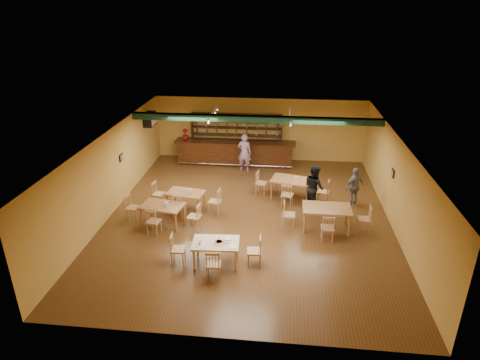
# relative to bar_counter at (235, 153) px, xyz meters

# --- Properties ---
(floor) EXTENTS (12.00, 12.00, 0.00)m
(floor) POSITION_rel_bar_counter_xyz_m (1.09, -5.15, -0.56)
(floor) COLOR #563618
(floor) RESTS_ON ground
(ceiling_beam) EXTENTS (10.00, 0.30, 0.25)m
(ceiling_beam) POSITION_rel_bar_counter_xyz_m (1.09, -2.35, 2.31)
(ceiling_beam) COLOR #103220
(ceiling_beam) RESTS_ON ceiling
(track_rail_left) EXTENTS (0.05, 2.50, 0.05)m
(track_rail_left) POSITION_rel_bar_counter_xyz_m (-0.71, -1.75, 2.38)
(track_rail_left) COLOR white
(track_rail_left) RESTS_ON ceiling
(track_rail_right) EXTENTS (0.05, 2.50, 0.05)m
(track_rail_right) POSITION_rel_bar_counter_xyz_m (2.49, -1.75, 2.38)
(track_rail_right) COLOR white
(track_rail_right) RESTS_ON ceiling
(ac_unit) EXTENTS (0.34, 0.70, 0.48)m
(ac_unit) POSITION_rel_bar_counter_xyz_m (-3.71, -0.95, 1.79)
(ac_unit) COLOR white
(ac_unit) RESTS_ON wall_left
(picture_left) EXTENTS (0.04, 0.34, 0.28)m
(picture_left) POSITION_rel_bar_counter_xyz_m (-3.88, -4.15, 1.14)
(picture_left) COLOR black
(picture_left) RESTS_ON wall_left
(picture_right) EXTENTS (0.04, 0.34, 0.28)m
(picture_right) POSITION_rel_bar_counter_xyz_m (6.06, -4.65, 1.14)
(picture_right) COLOR black
(picture_right) RESTS_ON wall_right
(bar_counter) EXTENTS (5.65, 0.85, 1.13)m
(bar_counter) POSITION_rel_bar_counter_xyz_m (0.00, 0.00, 0.00)
(bar_counter) COLOR black
(bar_counter) RESTS_ON ground
(back_bar_hutch) EXTENTS (4.37, 0.40, 2.28)m
(back_bar_hutch) POSITION_rel_bar_counter_xyz_m (0.00, 0.63, 0.57)
(back_bar_hutch) COLOR black
(back_bar_hutch) RESTS_ON ground
(poinsettia) EXTENTS (0.38, 0.38, 0.53)m
(poinsettia) POSITION_rel_bar_counter_xyz_m (-2.38, 0.00, 0.83)
(poinsettia) COLOR #A10E18
(poinsettia) RESTS_ON bar_counter
(dining_table_a) EXTENTS (1.47, 1.03, 0.68)m
(dining_table_a) POSITION_rel_bar_counter_xyz_m (-1.28, -4.81, -0.23)
(dining_table_a) COLOR #8F5C33
(dining_table_a) RESTS_ON ground
(dining_table_b) EXTENTS (1.76, 1.29, 0.79)m
(dining_table_b) POSITION_rel_bar_counter_xyz_m (2.64, -3.45, -0.17)
(dining_table_b) COLOR #8F5C33
(dining_table_b) RESTS_ON ground
(dining_table_c) EXTENTS (1.58, 1.11, 0.72)m
(dining_table_c) POSITION_rel_bar_counter_xyz_m (-1.83, -6.02, -0.20)
(dining_table_c) COLOR #8F5C33
(dining_table_c) RESTS_ON ground
(dining_table_d) EXTENTS (1.64, 1.00, 0.81)m
(dining_table_d) POSITION_rel_bar_counter_xyz_m (3.79, -5.78, -0.16)
(dining_table_d) COLOR #8F5C33
(dining_table_d) RESTS_ON ground
(near_table) EXTENTS (1.41, 0.96, 0.73)m
(near_table) POSITION_rel_bar_counter_xyz_m (0.39, -8.20, -0.20)
(near_table) COLOR #D4B78E
(near_table) RESTS_ON ground
(pizza_tray) EXTENTS (0.44, 0.44, 0.01)m
(pizza_tray) POSITION_rel_bar_counter_xyz_m (0.49, -8.20, 0.17)
(pizza_tray) COLOR silver
(pizza_tray) RESTS_ON near_table
(parmesan_shaker) EXTENTS (0.08, 0.08, 0.11)m
(parmesan_shaker) POSITION_rel_bar_counter_xyz_m (-0.05, -8.34, 0.22)
(parmesan_shaker) COLOR #EAE5C6
(parmesan_shaker) RESTS_ON near_table
(napkin_stack) EXTENTS (0.22, 0.17, 0.03)m
(napkin_stack) POSITION_rel_bar_counter_xyz_m (0.73, -8.00, 0.18)
(napkin_stack) COLOR white
(napkin_stack) RESTS_ON near_table
(pizza_server) EXTENTS (0.31, 0.26, 0.00)m
(pizza_server) POSITION_rel_bar_counter_xyz_m (0.63, -8.15, 0.18)
(pizza_server) COLOR silver
(pizza_server) RESTS_ON pizza_tray
(side_plate) EXTENTS (0.23, 0.23, 0.01)m
(side_plate) POSITION_rel_bar_counter_xyz_m (0.92, -8.39, 0.17)
(side_plate) COLOR white
(side_plate) RESTS_ON near_table
(patron_bar) EXTENTS (0.70, 0.51, 1.76)m
(patron_bar) POSITION_rel_bar_counter_xyz_m (0.52, -0.83, 0.32)
(patron_bar) COLOR #894AA1
(patron_bar) RESTS_ON ground
(patron_right_a) EXTENTS (0.98, 1.05, 1.72)m
(patron_right_a) POSITION_rel_bar_counter_xyz_m (3.44, -4.25, 0.30)
(patron_right_a) COLOR black
(patron_right_a) RESTS_ON ground
(patron_right_b) EXTENTS (0.92, 0.82, 1.50)m
(patron_right_b) POSITION_rel_bar_counter_xyz_m (4.99, -3.78, 0.18)
(patron_right_b) COLOR slate
(patron_right_b) RESTS_ON ground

